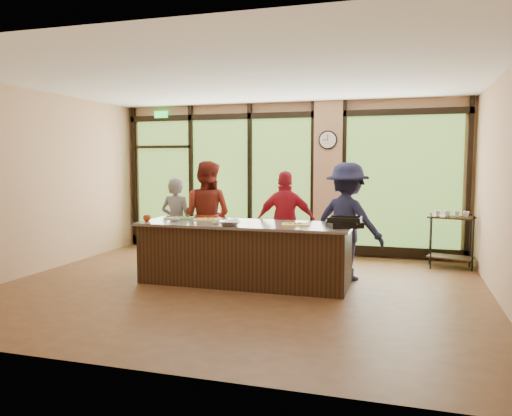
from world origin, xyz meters
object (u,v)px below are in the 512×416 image
Objects in this scene: cook_left at (177,223)px; cook_right at (347,222)px; roasting_pan at (345,225)px; flower_stand at (210,233)px; island_base at (245,254)px; bar_cart at (451,234)px.

cook_right is (2.90, 0.00, 0.13)m from cook_left.
roasting_pan is 0.52× the size of flower_stand.
roasting_pan is (1.50, -0.10, 0.52)m from island_base.
roasting_pan is at bearing -55.76° from flower_stand.
cook_right is at bearing -123.40° from bar_cart.
cook_right is (1.45, 0.68, 0.47)m from island_base.
cook_left reaches higher than bar_cart.
flower_stand is at bearing 118.21° from roasting_pan.
flower_stand is (-1.39, 2.06, -0.01)m from island_base.
cook_left reaches higher than flower_stand.
bar_cart is (1.63, 1.37, -0.32)m from cook_right.
roasting_pan reaches higher than island_base.
flower_stand is at bearing -3.74° from cook_right.
cook_left reaches higher than roasting_pan.
cook_right reaches higher than cook_left.
cook_right is 3.19m from flower_stand.
bar_cart reaches higher than flower_stand.
cook_left is 1.84× the size of flower_stand.
cook_left is at bearing 140.28° from roasting_pan.
island_base is 2.48m from flower_stand.
roasting_pan is (2.95, -0.78, 0.18)m from cook_left.
island_base is 3.63× the size of flower_stand.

